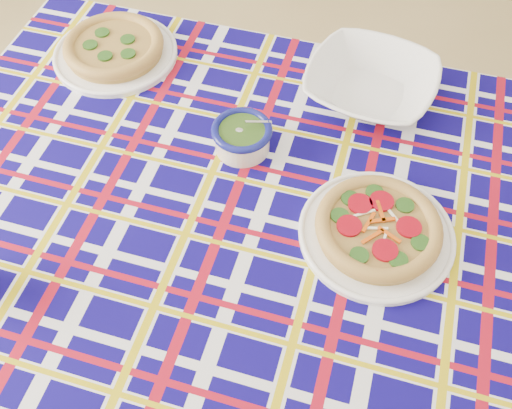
% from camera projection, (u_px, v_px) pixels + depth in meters
% --- Properties ---
extents(floor, '(4.00, 4.00, 0.00)m').
position_uv_depth(floor, '(151.00, 331.00, 1.70)').
color(floor, '#9C8450').
rests_on(floor, ground).
extents(dining_table, '(1.61, 1.10, 0.71)m').
position_uv_depth(dining_table, '(293.00, 230.00, 1.14)').
color(dining_table, brown).
rests_on(dining_table, floor).
extents(tablecloth, '(1.65, 1.13, 0.10)m').
position_uv_depth(tablecloth, '(294.00, 223.00, 1.12)').
color(tablecloth, '#0C055A').
rests_on(tablecloth, dining_table).
extents(main_focaccia_plate, '(0.30, 0.30, 0.06)m').
position_uv_depth(main_focaccia_plate, '(378.00, 228.00, 1.02)').
color(main_focaccia_plate, '#A27A39').
rests_on(main_focaccia_plate, tablecloth).
extents(pesto_bowl, '(0.14, 0.14, 0.07)m').
position_uv_depth(pesto_bowl, '(242.00, 136.00, 1.14)').
color(pesto_bowl, '#203D10').
rests_on(pesto_bowl, tablecloth).
extents(serving_bowl, '(0.34, 0.34, 0.07)m').
position_uv_depth(serving_bowl, '(371.00, 84.00, 1.23)').
color(serving_bowl, white).
rests_on(serving_bowl, tablecloth).
extents(second_focaccia_plate, '(0.31, 0.31, 0.05)m').
position_uv_depth(second_focaccia_plate, '(114.00, 47.00, 1.31)').
color(second_focaccia_plate, '#A27A39').
rests_on(second_focaccia_plate, tablecloth).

